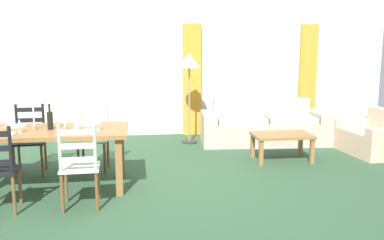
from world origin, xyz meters
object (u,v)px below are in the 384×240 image
object	(u,v)px
wine_glass_near_left	(19,123)
armchair_upholstered	(374,138)
dining_chair_far_left	(30,139)
couch	(263,127)
wine_glass_near_right	(98,122)
standing_lamp	(189,66)
wine_bottle	(50,120)
coffee_cup_primary	(77,126)
dining_chair_far_right	(94,137)
dining_table	(50,136)
coffee_table	(282,138)
dining_chair_near_right	(79,166)

from	to	relation	value
wine_glass_near_left	armchair_upholstered	xyz separation A→B (m)	(5.30, 1.27, -0.61)
dining_chair_far_left	couch	world-z (taller)	dining_chair_far_left
wine_glass_near_right	standing_lamp	distance (m)	2.86
wine_bottle	coffee_cup_primary	world-z (taller)	wine_bottle
dining_chair_far_left	dining_chair_far_right	xyz separation A→B (m)	(0.87, 0.03, 0.00)
dining_table	dining_chair_far_right	world-z (taller)	dining_chair_far_right
wine_glass_near_right	coffee_table	distance (m)	2.93
wine_glass_near_right	couch	xyz separation A→B (m)	(2.77, 2.24, -0.57)
dining_chair_far_right	wine_glass_near_right	xyz separation A→B (m)	(0.16, -0.91, 0.38)
coffee_table	dining_chair_far_right	bearing A→B (deg)	-177.62
wine_glass_near_left	coffee_cup_primary	xyz separation A→B (m)	(0.65, 0.09, -0.07)
dining_chair_far_right	standing_lamp	distance (m)	2.38
wine_bottle	coffee_table	xyz separation A→B (m)	(3.29, 0.87, -0.51)
armchair_upholstered	standing_lamp	size ratio (longest dim) A/B	0.75
dining_chair_far_left	dining_chair_far_right	bearing A→B (deg)	2.23
couch	wine_glass_near_left	bearing A→B (deg)	-148.84
wine_glass_near_left	coffee_table	distance (m)	3.78
armchair_upholstered	dining_chair_far_right	bearing A→B (deg)	-175.29
dining_chair_far_right	wine_glass_near_right	bearing A→B (deg)	-80.27
dining_chair_near_right	armchair_upholstered	bearing A→B (deg)	22.33
dining_chair_far_left	standing_lamp	distance (m)	3.04
wine_glass_near_right	wine_bottle	bearing A→B (deg)	165.14
dining_chair_near_right	coffee_cup_primary	xyz separation A→B (m)	(-0.11, 0.68, 0.32)
dining_chair_far_right	couch	bearing A→B (deg)	24.49
dining_table	wine_glass_near_left	world-z (taller)	wine_glass_near_left
coffee_table	standing_lamp	world-z (taller)	standing_lamp
dining_table	dining_chair_far_right	bearing A→B (deg)	59.41
dining_table	coffee_table	xyz separation A→B (m)	(3.30, 0.88, -0.31)
dining_table	standing_lamp	bearing A→B (deg)	48.39
wine_glass_near_left	coffee_cup_primary	size ratio (longest dim) A/B	1.79
coffee_table	wine_glass_near_left	bearing A→B (deg)	-164.30
wine_glass_near_left	coffee_cup_primary	world-z (taller)	wine_glass_near_left
wine_bottle	wine_glass_near_left	world-z (taller)	wine_bottle
dining_chair_far_left	coffee_table	distance (m)	3.73
couch	coffee_table	distance (m)	1.22
couch	armchair_upholstered	bearing A→B (deg)	-30.74
wine_glass_near_left	coffee_table	xyz separation A→B (m)	(3.61, 1.01, -0.51)
dining_chair_far_left	standing_lamp	world-z (taller)	standing_lamp
dining_chair_near_right	dining_chair_far_left	size ratio (longest dim) A/B	1.00
dining_chair_far_right	dining_table	bearing A→B (deg)	-120.59
dining_table	armchair_upholstered	xyz separation A→B (m)	(4.99, 1.13, -0.41)
couch	dining_chair_near_right	bearing A→B (deg)	-136.06
dining_chair_far_left	coffee_cup_primary	distance (m)	1.13
couch	standing_lamp	xyz separation A→B (m)	(-1.35, 0.18, 1.12)
dining_chair_far_left	wine_bottle	distance (m)	0.92
dining_chair_far_left	wine_glass_near_right	bearing A→B (deg)	-40.36
dining_table	armchair_upholstered	world-z (taller)	dining_table
coffee_cup_primary	dining_table	bearing A→B (deg)	171.63
couch	dining_chair_far_right	bearing A→B (deg)	-155.51
dining_table	wine_bottle	distance (m)	0.21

